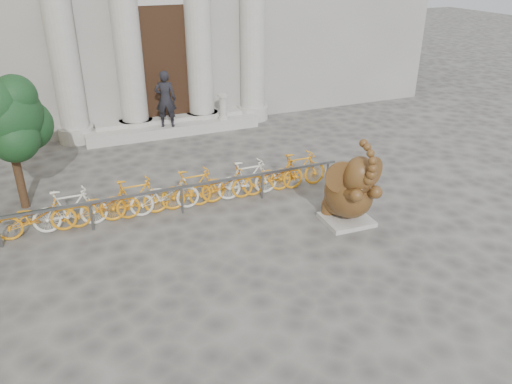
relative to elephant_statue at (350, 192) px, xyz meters
name	(u,v)px	position (x,y,z in m)	size (l,w,h in m)	color
ground	(291,277)	(-2.19, -1.45, -0.80)	(80.00, 80.00, 0.00)	#474442
entrance_steps	(173,127)	(-2.19, 7.95, -0.62)	(6.00, 1.20, 0.36)	#A8A59E
elephant_statue	(350,192)	(0.00, 0.00, 0.00)	(1.47, 1.63, 2.19)	#A8A59E
bike_rack	(178,191)	(-3.48, 2.20, -0.30)	(8.47, 0.53, 1.00)	slate
tree	(7,118)	(-6.99, 3.78, 1.52)	(1.91, 1.74, 3.32)	#332114
pedestrian	(166,99)	(-2.45, 7.60, 0.52)	(0.70, 0.46, 1.91)	black
balustrade_post	(223,108)	(-0.41, 7.65, -0.03)	(0.36, 0.36, 0.89)	#A8A59E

